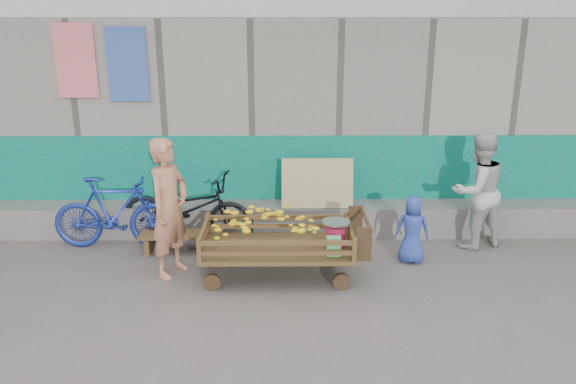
{
  "coord_description": "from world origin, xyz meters",
  "views": [
    {
      "loc": [
        -0.18,
        -5.27,
        3.07
      ],
      "look_at": [
        -0.12,
        1.2,
        1.0
      ],
      "focal_mm": 35.0,
      "sensor_mm": 36.0,
      "label": 1
    }
  ],
  "objects_px": {
    "banana_cart": "(274,233)",
    "bench": "(182,238)",
    "vendor_man": "(169,208)",
    "bicycle_dark": "(187,208)",
    "child": "(412,229)",
    "woman": "(477,191)",
    "bicycle_blue": "(115,213)"
  },
  "relations": [
    {
      "from": "banana_cart",
      "to": "bench",
      "type": "distance_m",
      "value": 1.51
    },
    {
      "from": "banana_cart",
      "to": "vendor_man",
      "type": "relative_size",
      "value": 1.16
    },
    {
      "from": "bicycle_dark",
      "to": "banana_cart",
      "type": "bearing_deg",
      "value": -120.74
    },
    {
      "from": "banana_cart",
      "to": "child",
      "type": "xyz_separation_m",
      "value": [
        1.75,
        0.43,
        -0.13
      ]
    },
    {
      "from": "bench",
      "to": "bicycle_dark",
      "type": "relative_size",
      "value": 0.58
    },
    {
      "from": "vendor_man",
      "to": "bicycle_dark",
      "type": "distance_m",
      "value": 1.06
    },
    {
      "from": "banana_cart",
      "to": "woman",
      "type": "xyz_separation_m",
      "value": [
        2.71,
        0.94,
        0.23
      ]
    },
    {
      "from": "banana_cart",
      "to": "bicycle_blue",
      "type": "bearing_deg",
      "value": 156.95
    },
    {
      "from": "banana_cart",
      "to": "child",
      "type": "height_order",
      "value": "child"
    },
    {
      "from": "banana_cart",
      "to": "child",
      "type": "bearing_deg",
      "value": 13.89
    },
    {
      "from": "vendor_man",
      "to": "child",
      "type": "height_order",
      "value": "vendor_man"
    },
    {
      "from": "child",
      "to": "bicycle_dark",
      "type": "relative_size",
      "value": 0.47
    },
    {
      "from": "vendor_man",
      "to": "bicycle_dark",
      "type": "height_order",
      "value": "vendor_man"
    },
    {
      "from": "bench",
      "to": "bicycle_blue",
      "type": "relative_size",
      "value": 0.66
    },
    {
      "from": "bench",
      "to": "bicycle_dark",
      "type": "height_order",
      "value": "bicycle_dark"
    },
    {
      "from": "bench",
      "to": "woman",
      "type": "relative_size",
      "value": 0.69
    },
    {
      "from": "banana_cart",
      "to": "child",
      "type": "distance_m",
      "value": 1.81
    },
    {
      "from": "bench",
      "to": "woman",
      "type": "height_order",
      "value": "woman"
    },
    {
      "from": "bench",
      "to": "woman",
      "type": "xyz_separation_m",
      "value": [
        3.97,
        0.18,
        0.6
      ]
    },
    {
      "from": "bicycle_dark",
      "to": "bicycle_blue",
      "type": "distance_m",
      "value": 0.97
    },
    {
      "from": "bicycle_dark",
      "to": "bicycle_blue",
      "type": "height_order",
      "value": "bicycle_blue"
    },
    {
      "from": "vendor_man",
      "to": "bicycle_blue",
      "type": "bearing_deg",
      "value": 74.06
    },
    {
      "from": "bench",
      "to": "woman",
      "type": "distance_m",
      "value": 4.02
    },
    {
      "from": "bench",
      "to": "bicycle_blue",
      "type": "height_order",
      "value": "bicycle_blue"
    },
    {
      "from": "child",
      "to": "bicycle_blue",
      "type": "bearing_deg",
      "value": 2.92
    },
    {
      "from": "child",
      "to": "bicycle_dark",
      "type": "height_order",
      "value": "bicycle_dark"
    },
    {
      "from": "child",
      "to": "bicycle_blue",
      "type": "distance_m",
      "value": 3.95
    },
    {
      "from": "woman",
      "to": "bicycle_dark",
      "type": "height_order",
      "value": "woman"
    },
    {
      "from": "bicycle_blue",
      "to": "banana_cart",
      "type": "bearing_deg",
      "value": -111.96
    },
    {
      "from": "vendor_man",
      "to": "woman",
      "type": "distance_m",
      "value": 4.05
    },
    {
      "from": "child",
      "to": "bench",
      "type": "bearing_deg",
      "value": 3.75
    },
    {
      "from": "vendor_man",
      "to": "woman",
      "type": "height_order",
      "value": "vendor_man"
    }
  ]
}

